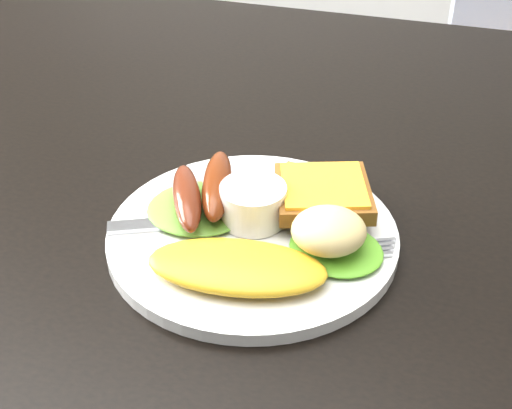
# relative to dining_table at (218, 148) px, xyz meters

# --- Properties ---
(dining_table) EXTENTS (1.20, 0.80, 0.04)m
(dining_table) POSITION_rel_dining_table_xyz_m (0.00, 0.00, 0.00)
(dining_table) COLOR black
(dining_table) RESTS_ON ground
(person) EXTENTS (0.57, 0.47, 1.35)m
(person) POSITION_rel_dining_table_xyz_m (-0.09, 0.48, -0.05)
(person) COLOR navy
(person) RESTS_ON ground
(plate) EXTENTS (0.25, 0.25, 0.01)m
(plate) POSITION_rel_dining_table_xyz_m (0.09, -0.17, 0.03)
(plate) COLOR white
(plate) RESTS_ON dining_table
(lettuce_left) EXTENTS (0.12, 0.12, 0.01)m
(lettuce_left) POSITION_rel_dining_table_xyz_m (0.04, -0.16, 0.04)
(lettuce_left) COLOR #3B8E22
(lettuce_left) RESTS_ON plate
(lettuce_right) EXTENTS (0.10, 0.09, 0.01)m
(lettuce_right) POSITION_rel_dining_table_xyz_m (0.17, -0.18, 0.04)
(lettuce_right) COLOR green
(lettuce_right) RESTS_ON plate
(omelette) EXTENTS (0.15, 0.09, 0.02)m
(omelette) POSITION_rel_dining_table_xyz_m (0.10, -0.23, 0.04)
(omelette) COLOR orange
(omelette) RESTS_ON plate
(sausage_a) EXTENTS (0.06, 0.10, 0.02)m
(sausage_a) POSITION_rel_dining_table_xyz_m (0.03, -0.17, 0.05)
(sausage_a) COLOR #592D14
(sausage_a) RESTS_ON lettuce_left
(sausage_b) EXTENTS (0.05, 0.11, 0.03)m
(sausage_b) POSITION_rel_dining_table_xyz_m (0.05, -0.14, 0.05)
(sausage_b) COLOR #5E2C11
(sausage_b) RESTS_ON lettuce_left
(ramekin) EXTENTS (0.08, 0.08, 0.03)m
(ramekin) POSITION_rel_dining_table_xyz_m (0.09, -0.16, 0.05)
(ramekin) COLOR white
(ramekin) RESTS_ON plate
(toast_a) EXTENTS (0.08, 0.08, 0.01)m
(toast_a) POSITION_rel_dining_table_xyz_m (0.13, -0.11, 0.04)
(toast_a) COLOR brown
(toast_a) RESTS_ON plate
(toast_b) EXTENTS (0.10, 0.10, 0.01)m
(toast_b) POSITION_rel_dining_table_xyz_m (0.14, -0.13, 0.05)
(toast_b) COLOR brown
(toast_b) RESTS_ON toast_a
(potato_salad) EXTENTS (0.07, 0.07, 0.03)m
(potato_salad) POSITION_rel_dining_table_xyz_m (0.16, -0.19, 0.06)
(potato_salad) COLOR beige
(potato_salad) RESTS_ON lettuce_right
(fork) EXTENTS (0.17, 0.09, 0.00)m
(fork) POSITION_rel_dining_table_xyz_m (0.06, -0.17, 0.03)
(fork) COLOR #ADAFB7
(fork) RESTS_ON plate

